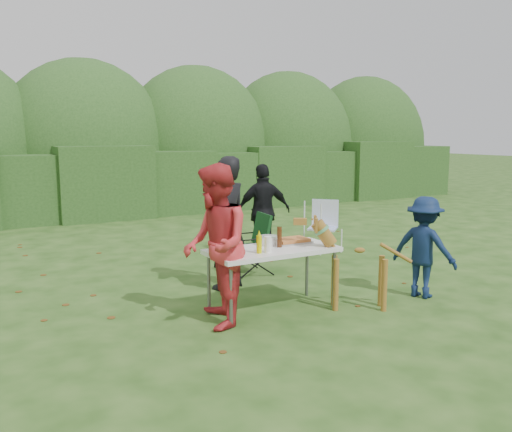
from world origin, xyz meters
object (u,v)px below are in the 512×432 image
person_red_jacket (216,246)px  lawn_chair (323,226)px  folding_table (273,253)px  person_cook (227,223)px  paper_towel_roll (226,240)px  person_black_puffy (263,211)px  child (424,247)px  dog (359,264)px  beer_bottle (279,237)px  camping_chair (249,244)px  mustard_bottle (259,244)px  ketchup_bottle (237,244)px

person_red_jacket → lawn_chair: size_ratio=1.95×
folding_table → person_red_jacket: 0.81m
person_cook → paper_towel_roll: 1.10m
person_black_puffy → child: 2.93m
dog → beer_bottle: dog is taller
camping_chair → person_red_jacket: bearing=57.5°
dog → beer_bottle: (-0.83, 0.44, 0.33)m
person_cook → lawn_chair: size_ratio=1.97×
person_cook → beer_bottle: bearing=82.1°
mustard_bottle → person_black_puffy: bearing=58.8°
lawn_chair → beer_bottle: size_ratio=3.73×
ketchup_bottle → beer_bottle: 0.59m
person_red_jacket → paper_towel_roll: 0.32m
folding_table → mustard_bottle: mustard_bottle is taller
child → ketchup_bottle: child is taller
person_red_jacket → mustard_bottle: person_red_jacket is taller
child → folding_table: bearing=54.6°
person_black_puffy → child: size_ratio=1.22×
beer_bottle → paper_towel_roll: bearing=172.1°
folding_table → beer_bottle: 0.20m
person_black_puffy → beer_bottle: size_ratio=6.47×
person_cook → camping_chair: bearing=-156.5°
lawn_chair → ketchup_bottle: 3.74m
mustard_bottle → dog: bearing=-13.3°
camping_chair → beer_bottle: bearing=79.4°
folding_table → camping_chair: 1.70m
dog → paper_towel_roll: 1.61m
mustard_bottle → beer_bottle: bearing=24.1°
person_cook → child: (1.98, -1.56, -0.24)m
folding_table → person_black_puffy: 2.70m
folding_table → dog: bearing=-24.9°
person_cook → ketchup_bottle: bearing=53.1°
camping_chair → mustard_bottle: size_ratio=4.47×
paper_towel_roll → child: bearing=-13.0°
person_black_puffy → lawn_chair: 1.20m
person_cook → paper_towel_roll: person_cook is taller
lawn_chair → ketchup_bottle: size_ratio=4.06×
person_black_puffy → person_cook: bearing=57.3°
dog → person_black_puffy: bearing=-65.1°
person_black_puffy → paper_towel_roll: 2.92m
camping_chair → beer_bottle: size_ratio=3.73×
ketchup_bottle → beer_bottle: bearing=5.0°
folding_table → person_red_jacket: (-0.78, -0.12, 0.19)m
mustard_bottle → folding_table: bearing=29.6°
lawn_chair → ketchup_bottle: bearing=-5.3°
person_red_jacket → person_black_puffy: bearing=158.5°
dog → lawn_chair: bearing=-86.8°
dog → ketchup_bottle: dog is taller
person_red_jacket → person_black_puffy: 3.24m
person_red_jacket → child: bearing=100.4°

